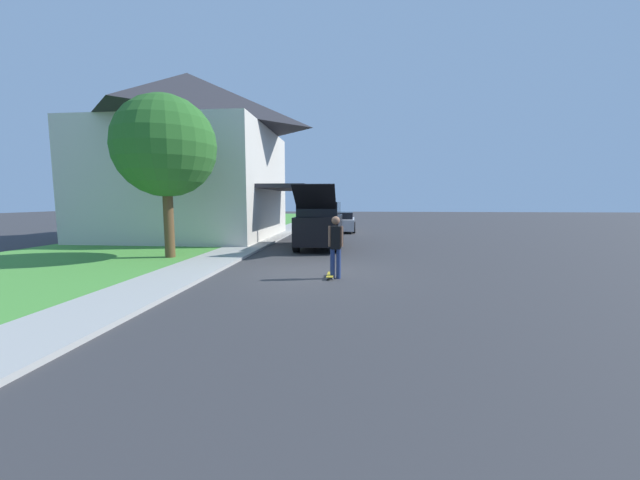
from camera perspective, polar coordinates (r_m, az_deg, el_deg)
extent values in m
plane|color=#333335|center=(10.97, -1.82, -5.08)|extent=(120.00, 120.00, 0.00)
cube|color=#478E38|center=(19.25, -23.67, -0.56)|extent=(10.00, 80.00, 0.08)
cube|color=#9E9E99|center=(17.53, -11.01, -0.73)|extent=(1.80, 80.00, 0.10)
cube|color=beige|center=(22.00, -19.90, 8.39)|extent=(9.21, 8.85, 6.05)
pyramid|color=#28282D|center=(22.66, -20.36, 20.02)|extent=(10.01, 9.65, 3.11)
cube|color=#28282D|center=(20.23, -4.96, 8.32)|extent=(2.60, 6.19, 0.20)
cylinder|color=silver|center=(17.87, -2.74, 3.95)|extent=(0.16, 0.16, 2.70)
cylinder|color=brown|center=(14.22, -23.07, 3.51)|extent=(0.36, 0.36, 3.03)
sphere|color=#286023|center=(14.34, -23.51, 13.58)|extent=(3.62, 3.62, 3.62)
cube|color=black|center=(16.27, 0.04, 1.83)|extent=(1.86, 4.43, 1.19)
cube|color=black|center=(16.33, 0.08, 5.02)|extent=(1.71, 3.45, 0.62)
cylinder|color=black|center=(17.77, -2.38, 0.56)|extent=(0.24, 0.77, 0.77)
cylinder|color=black|center=(17.62, 3.35, 0.50)|extent=(0.24, 0.77, 0.77)
cylinder|color=black|center=(15.08, -3.82, -0.48)|extent=(0.24, 0.77, 0.77)
cylinder|color=black|center=(14.89, 2.93, -0.56)|extent=(0.24, 0.77, 0.77)
cube|color=black|center=(13.97, -0.86, 6.89)|extent=(1.63, 1.35, 0.96)
cube|color=#B7B7BC|center=(25.30, 3.42, 2.61)|extent=(1.84, 4.54, 0.75)
cube|color=black|center=(25.16, 3.42, 3.97)|extent=(1.62, 2.36, 0.46)
cylinder|color=black|center=(26.72, 1.61, 2.32)|extent=(0.20, 0.61, 0.61)
cylinder|color=black|center=(26.66, 5.44, 2.29)|extent=(0.20, 0.61, 0.61)
cylinder|color=black|center=(24.01, 1.16, 1.87)|extent=(0.20, 0.61, 0.61)
cylinder|color=black|center=(23.94, 5.42, 1.83)|extent=(0.20, 0.61, 0.61)
cylinder|color=navy|center=(9.96, 2.01, -3.81)|extent=(0.13, 0.13, 0.83)
cylinder|color=navy|center=(9.95, 2.99, -3.82)|extent=(0.13, 0.13, 0.83)
cube|color=black|center=(9.86, 2.52, 0.39)|extent=(0.25, 0.20, 0.64)
sphere|color=brown|center=(9.82, 2.53, 3.14)|extent=(0.23, 0.23, 0.23)
cylinder|color=brown|center=(9.86, 1.59, 0.61)|extent=(0.09, 0.09, 0.57)
cylinder|color=brown|center=(9.85, 3.45, 0.59)|extent=(0.09, 0.09, 0.57)
cube|color=#A89323|center=(10.09, 1.68, -5.56)|extent=(0.19, 0.77, 0.02)
cylinder|color=silver|center=(10.35, 1.29, -5.62)|extent=(0.03, 0.06, 0.06)
cylinder|color=silver|center=(10.34, 2.24, -5.63)|extent=(0.03, 0.06, 0.06)
cylinder|color=silver|center=(9.88, 1.08, -6.19)|extent=(0.03, 0.06, 0.06)
cylinder|color=silver|center=(9.87, 2.08, -6.21)|extent=(0.03, 0.06, 0.06)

